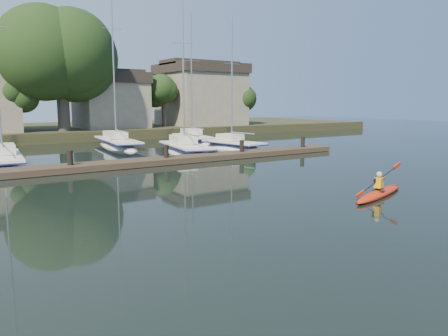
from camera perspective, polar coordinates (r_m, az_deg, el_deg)
ground at (r=15.05m, az=6.30°, el=-6.41°), size 160.00×160.00×0.00m
kayak at (r=19.31m, az=19.64°, el=-2.97°), size 4.59×1.92×1.48m
dock at (r=27.02m, az=-13.24°, el=0.53°), size 34.00×2.00×1.80m
sailboat_1 at (r=30.53m, az=-26.83°, el=-0.03°), size 3.05×9.07×14.55m
sailboat_3 at (r=33.92m, az=-5.07°, el=1.61°), size 4.01×9.20×14.38m
sailboat_4 at (r=36.86m, az=1.21°, el=2.22°), size 3.13×7.46×12.30m
sailboat_6 at (r=39.97m, az=-13.75°, el=2.46°), size 3.51×11.14×17.42m
sailboat_7 at (r=43.40m, az=-4.07°, el=3.15°), size 3.66×8.75×13.70m
shore at (r=52.52m, az=-22.05°, el=7.24°), size 90.00×25.25×12.75m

